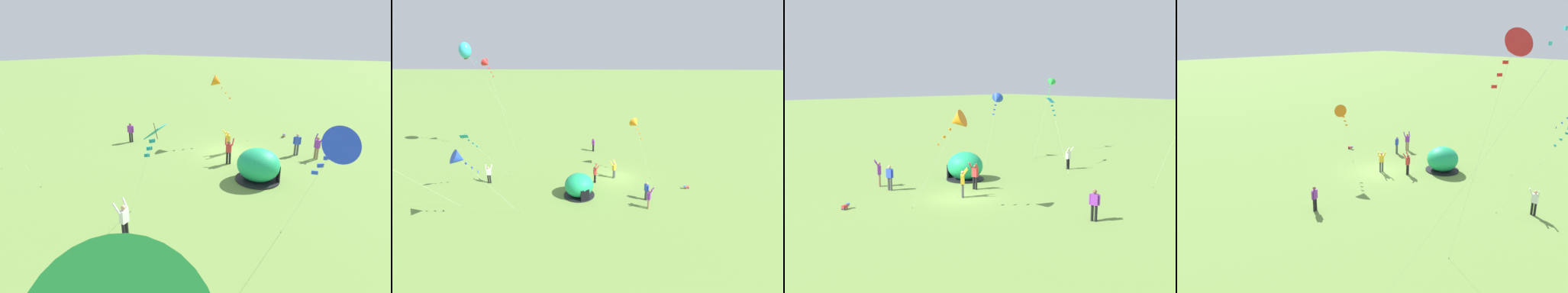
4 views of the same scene
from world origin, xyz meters
The scene contains 13 objects.
ground_plane centered at (0.00, 0.00, 0.00)m, with size 300.00×300.00×0.00m, color olive.
popup_tent centered at (-4.19, 3.52, 1.00)m, with size 2.81×2.81×2.10m.
toddler_crawling centered at (-2.50, -6.67, 0.18)m, with size 0.37×0.55×0.32m.
person_watching_sky centered at (8.20, 2.37, 0.96)m, with size 0.56×0.36×1.72m.
person_arms_raised centered at (-1.76, 12.61, 1.00)m, with size 0.48×0.68×1.89m.
person_strolling centered at (-4.85, -2.46, 0.96)m, with size 0.54×0.38×1.72m.
person_far_back centered at (-0.19, 0.14, 1.00)m, with size 0.72×0.68×1.89m.
person_with_toddler centered at (-6.36, -2.45, 1.00)m, with size 0.72×0.62×1.89m.
person_center_field centered at (-1.32, 2.09, 1.00)m, with size 0.70×0.58×1.89m.
kite_blue centered at (-9.56, 11.61, 5.56)m, with size 2.99×4.18×6.22m.
kite_teal centered at (-4.20, 13.20, 5.30)m, with size 4.56×2.91×5.88m.
kite_green centered at (-9.94, 19.71, 7.04)m, with size 4.06×6.94×7.57m.
kite_orange centered at (2.19, -2.10, 5.20)m, with size 3.12×2.24×5.81m.
Camera 3 is at (22.07, -17.38, 7.44)m, focal length 42.00 mm.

